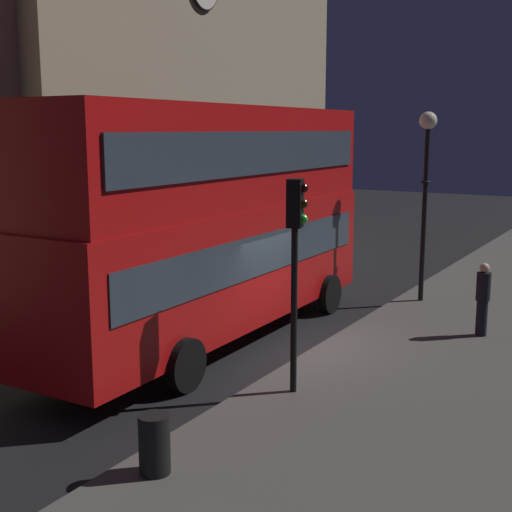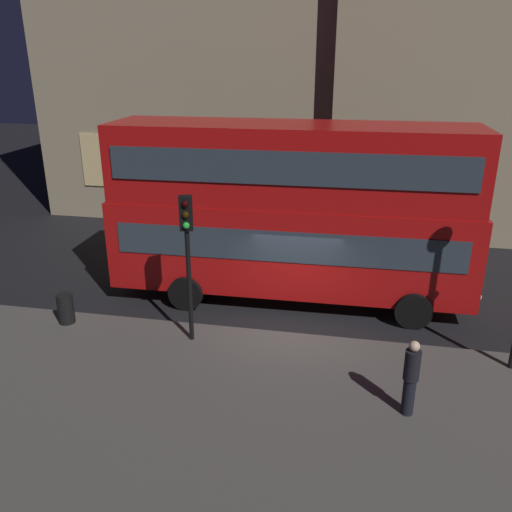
% 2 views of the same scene
% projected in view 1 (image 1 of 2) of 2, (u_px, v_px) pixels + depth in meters
% --- Properties ---
extents(ground_plane, '(80.00, 80.00, 0.00)m').
position_uv_depth(ground_plane, '(294.00, 349.00, 15.59)').
color(ground_plane, black).
extents(sidewalk_slab, '(44.00, 7.27, 0.12)m').
position_uv_depth(sidewalk_slab, '(481.00, 380.00, 13.50)').
color(sidewalk_slab, '#4C4944').
rests_on(sidewalk_slab, ground).
extents(building_plain_facade, '(17.93, 9.87, 14.59)m').
position_uv_depth(building_plain_facade, '(126.00, 69.00, 28.64)').
color(building_plain_facade, tan).
rests_on(building_plain_facade, ground).
extents(double_decker_bus, '(10.83, 3.00, 5.35)m').
position_uv_depth(double_decker_bus, '(212.00, 213.00, 15.71)').
color(double_decker_bus, '#B20F0F').
rests_on(double_decker_bus, ground).
extents(traffic_light_near_kerb, '(0.38, 0.39, 3.89)m').
position_uv_depth(traffic_light_near_kerb, '(296.00, 241.00, 12.28)').
color(traffic_light_near_kerb, black).
rests_on(traffic_light_near_kerb, sidewalk_slab).
extents(street_lamp, '(0.47, 0.47, 5.20)m').
position_uv_depth(street_lamp, '(426.00, 166.00, 18.90)').
color(street_lamp, black).
rests_on(street_lamp, sidewalk_slab).
extents(pedestrian, '(0.32, 0.32, 1.72)m').
position_uv_depth(pedestrian, '(483.00, 298.00, 16.09)').
color(pedestrian, black).
rests_on(pedestrian, sidewalk_slab).
extents(litter_bin, '(0.44, 0.44, 0.85)m').
position_uv_depth(litter_bin, '(154.00, 444.00, 9.68)').
color(litter_bin, black).
rests_on(litter_bin, sidewalk_slab).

